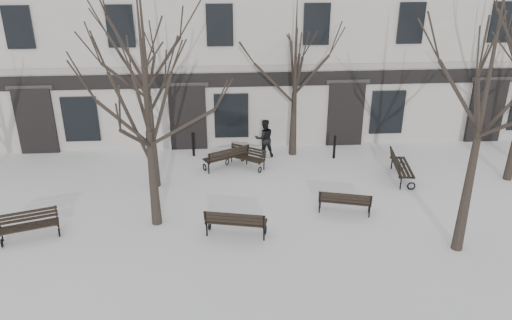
{
  "coord_description": "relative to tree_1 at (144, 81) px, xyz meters",
  "views": [
    {
      "loc": [
        -2.0,
        -12.96,
        8.48
      ],
      "look_at": [
        -0.87,
        3.0,
        1.5
      ],
      "focal_mm": 35.0,
      "sensor_mm": 36.0,
      "label": 1
    }
  ],
  "objects": [
    {
      "name": "ground",
      "position": [
        4.25,
        -1.47,
        -4.79
      ],
      "size": [
        100.0,
        100.0,
        0.0
      ],
      "primitive_type": "plane",
      "color": "white",
      "rests_on": "ground"
    },
    {
      "name": "building",
      "position": [
        4.25,
        11.49,
        0.73
      ],
      "size": [
        40.4,
        10.2,
        11.4
      ],
      "color": "beige",
      "rests_on": "ground"
    },
    {
      "name": "tree_1",
      "position": [
        0.0,
        0.0,
        0.0
      ],
      "size": [
        5.36,
        5.36,
        7.66
      ],
      "color": "black",
      "rests_on": "ground"
    },
    {
      "name": "tree_2",
      "position": [
        9.2,
        -2.15,
        0.55
      ],
      "size": [
        5.98,
        5.98,
        8.54
      ],
      "color": "black",
      "rests_on": "ground"
    },
    {
      "name": "tree_4",
      "position": [
        -0.33,
        2.8,
        0.41
      ],
      "size": [
        5.82,
        5.82,
        8.32
      ],
      "color": "black",
      "rests_on": "ground"
    },
    {
      "name": "tree_5",
      "position": [
        5.26,
        5.51,
        -0.68
      ],
      "size": [
        4.61,
        4.61,
        6.59
      ],
      "color": "black",
      "rests_on": "ground"
    },
    {
      "name": "bench_0",
      "position": [
        -3.83,
        -0.62,
        -4.32
      ],
      "size": [
        1.82,
        1.11,
        0.87
      ],
      "rotation": [
        0.0,
        0.0,
        0.31
      ],
      "color": "black",
      "rests_on": "ground"
    },
    {
      "name": "bench_1",
      "position": [
        2.57,
        -0.98,
        -4.27
      ],
      "size": [
        2.0,
        1.08,
        0.96
      ],
      "rotation": [
        0.0,
        0.0,
        2.93
      ],
      "color": "black",
      "rests_on": "ground"
    },
    {
      "name": "bench_2",
      "position": [
        6.3,
        0.18,
        -4.31
      ],
      "size": [
        1.85,
        1.07,
        0.89
      ],
      "rotation": [
        0.0,
        0.0,
        2.88
      ],
      "color": "black",
      "rests_on": "ground"
    },
    {
      "name": "bench_3",
      "position": [
        3.17,
        4.3,
        -4.34
      ],
      "size": [
        1.68,
        1.41,
        0.83
      ],
      "rotation": [
        0.0,
        0.0,
        -0.6
      ],
      "color": "black",
      "rests_on": "ground"
    },
    {
      "name": "bench_4",
      "position": [
        2.37,
        4.23,
        -4.28
      ],
      "size": [
        1.93,
        1.44,
        0.94
      ],
      "rotation": [
        0.0,
        0.0,
        3.62
      ],
      "color": "black",
      "rests_on": "ground"
    },
    {
      "name": "bench_5",
      "position": [
        9.08,
        2.73,
        -4.25
      ],
      "size": [
        0.99,
        2.05,
        0.99
      ],
      "rotation": [
        0.0,
        0.0,
        1.43
      ],
      "color": "black",
      "rests_on": "ground"
    },
    {
      "name": "bollard_a",
      "position": [
        0.96,
        5.62,
        -4.22
      ],
      "size": [
        0.14,
        0.14,
        1.07
      ],
      "color": "black",
      "rests_on": "ground"
    },
    {
      "name": "bollard_b",
      "position": [
        6.97,
        4.93,
        -4.24
      ],
      "size": [
        0.13,
        0.13,
        1.04
      ],
      "color": "black",
      "rests_on": "ground"
    },
    {
      "name": "pedestrian_b",
      "position": [
        4.01,
        5.33,
        -4.79
      ],
      "size": [
        0.91,
        0.76,
        1.68
      ],
      "primitive_type": "imported",
      "rotation": [
        0.0,
        0.0,
        3.31
      ],
      "color": "black",
      "rests_on": "ground"
    }
  ]
}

